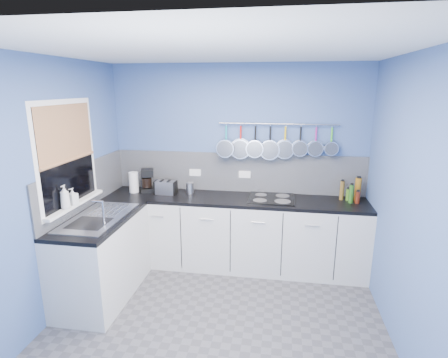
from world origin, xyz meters
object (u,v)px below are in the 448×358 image
(paper_towel, at_px, (134,182))
(coffee_maker, at_px, (147,181))
(soap_bottle_a, at_px, (65,197))
(canister, at_px, (190,188))
(soap_bottle_b, at_px, (73,196))
(hob, at_px, (271,198))
(toaster, at_px, (166,187))

(paper_towel, relative_size, coffee_maker, 0.91)
(soap_bottle_a, height_order, canister, soap_bottle_a)
(soap_bottle_b, height_order, coffee_maker, soap_bottle_b)
(soap_bottle_a, bearing_deg, soap_bottle_b, 90.00)
(paper_towel, bearing_deg, canister, 5.29)
(coffee_maker, distance_m, hob, 1.60)
(coffee_maker, bearing_deg, soap_bottle_b, -130.32)
(soap_bottle_b, xyz_separation_m, hob, (1.99, 0.98, -0.23))
(paper_towel, relative_size, canister, 1.87)
(paper_towel, bearing_deg, soap_bottle_a, -101.67)
(toaster, height_order, canister, toaster)
(soap_bottle_b, relative_size, coffee_maker, 0.59)
(toaster, bearing_deg, canister, 18.32)
(soap_bottle_a, distance_m, soap_bottle_b, 0.13)
(coffee_maker, bearing_deg, hob, -21.84)
(soap_bottle_a, distance_m, coffee_maker, 1.24)
(soap_bottle_b, relative_size, hob, 0.31)
(soap_bottle_a, height_order, soap_bottle_b, soap_bottle_a)
(soap_bottle_a, height_order, paper_towel, soap_bottle_a)
(soap_bottle_a, distance_m, paper_towel, 1.15)
(paper_towel, xyz_separation_m, toaster, (0.42, -0.00, -0.05))
(soap_bottle_b, height_order, toaster, soap_bottle_b)
(soap_bottle_a, relative_size, hob, 0.43)
(soap_bottle_a, relative_size, canister, 1.70)
(paper_towel, bearing_deg, hob, -0.17)
(paper_towel, xyz_separation_m, canister, (0.72, 0.07, -0.06))
(paper_towel, height_order, coffee_maker, coffee_maker)
(soap_bottle_b, xyz_separation_m, coffee_maker, (0.39, 1.04, -0.09))
(paper_towel, bearing_deg, toaster, -0.30)
(soap_bottle_a, xyz_separation_m, hob, (1.99, 1.11, -0.26))
(soap_bottle_a, xyz_separation_m, coffee_maker, (0.39, 1.17, -0.12))
(toaster, xyz_separation_m, hob, (1.33, -0.00, -0.08))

